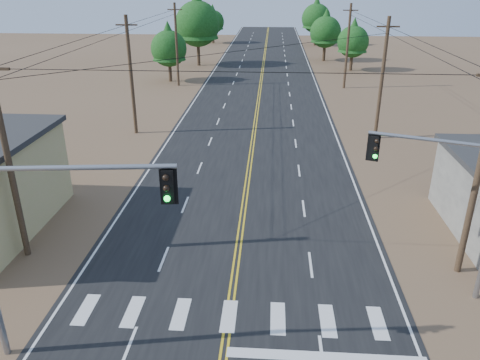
{
  "coord_description": "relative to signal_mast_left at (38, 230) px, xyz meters",
  "views": [
    {
      "loc": [
        1.51,
        -7.26,
        12.75
      ],
      "look_at": [
        0.04,
        14.0,
        3.5
      ],
      "focal_mm": 35.0,
      "sensor_mm": 36.0,
      "label": 1
    }
  ],
  "objects": [
    {
      "name": "road",
      "position": [
        6.05,
        24.36,
        -5.13
      ],
      "size": [
        15.0,
        200.0,
        0.02
      ],
      "primitive_type": "cube",
      "color": "black",
      "rests_on": "ground"
    },
    {
      "name": "utility_pole_left_near",
      "position": [
        -4.45,
        6.36,
        -0.02
      ],
      "size": [
        1.8,
        0.3,
        10.0
      ],
      "color": "#4C3826",
      "rests_on": "ground"
    },
    {
      "name": "utility_pole_left_mid",
      "position": [
        -4.45,
        26.36,
        -0.02
      ],
      "size": [
        1.8,
        0.3,
        10.0
      ],
      "color": "#4C3826",
      "rests_on": "ground"
    },
    {
      "name": "utility_pole_left_far",
      "position": [
        -4.45,
        46.36,
        -0.02
      ],
      "size": [
        1.8,
        0.3,
        10.0
      ],
      "color": "#4C3826",
      "rests_on": "ground"
    },
    {
      "name": "utility_pole_right_near",
      "position": [
        16.55,
        6.36,
        -0.02
      ],
      "size": [
        1.8,
        0.3,
        10.0
      ],
      "color": "#4C3826",
      "rests_on": "ground"
    },
    {
      "name": "utility_pole_right_mid",
      "position": [
        16.55,
        26.36,
        -0.02
      ],
      "size": [
        1.8,
        0.3,
        10.0
      ],
      "color": "#4C3826",
      "rests_on": "ground"
    },
    {
      "name": "utility_pole_right_far",
      "position": [
        16.55,
        46.36,
        -0.02
      ],
      "size": [
        1.8,
        0.3,
        10.0
      ],
      "color": "#4C3826",
      "rests_on": "ground"
    },
    {
      "name": "signal_mast_left",
      "position": [
        0.0,
        0.0,
        0.0
      ],
      "size": [
        6.73,
        0.98,
        7.53
      ],
      "rotation": [
        0.0,
        0.0,
        0.11
      ],
      "color": "gray",
      "rests_on": "ground"
    },
    {
      "name": "signal_mast_right",
      "position": [
        15.18,
        4.85,
        -0.43
      ],
      "size": [
        5.13,
        1.96,
        7.0
      ],
      "rotation": [
        0.0,
        0.0,
        -0.34
      ],
      "color": "gray",
      "rests_on": "ground"
    },
    {
      "name": "tree_left_near",
      "position": [
        -6.02,
        48.91,
        -0.4
      ],
      "size": [
        4.65,
        4.65,
        7.74
      ],
      "color": "#3F2D1E",
      "rests_on": "ground"
    },
    {
      "name": "tree_left_mid",
      "position": [
        -4.1,
        61.43,
        1.8
      ],
      "size": [
        6.8,
        6.8,
        11.34
      ],
      "color": "#3F2D1E",
      "rests_on": "ground"
    },
    {
      "name": "tree_left_far",
      "position": [
        -5.13,
        88.58,
        -0.36
      ],
      "size": [
        4.69,
        4.69,
        7.81
      ],
      "color": "#3F2D1E",
      "rests_on": "ground"
    },
    {
      "name": "tree_right_near",
      "position": [
        19.14,
        58.55,
        -0.51
      ],
      "size": [
        4.54,
        4.54,
        7.56
      ],
      "color": "#3F2D1E",
      "rests_on": "ground"
    },
    {
      "name": "tree_right_mid",
      "position": [
        15.98,
        67.2,
        -0.03
      ],
      "size": [
        5.01,
        5.01,
        8.36
      ],
      "color": "#3F2D1E",
      "rests_on": "ground"
    },
    {
      "name": "tree_right_far",
      "position": [
        15.95,
        86.54,
        0.69
      ],
      "size": [
        5.71,
        5.71,
        9.52
      ],
      "color": "#3F2D1E",
      "rests_on": "ground"
    }
  ]
}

